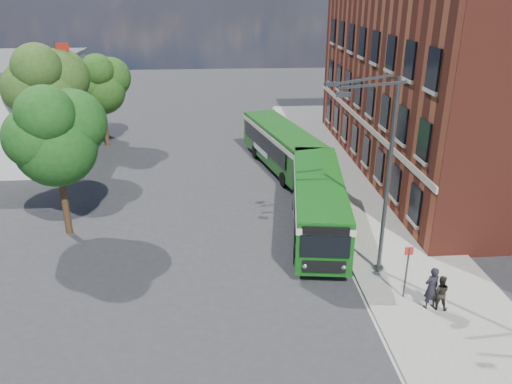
{
  "coord_description": "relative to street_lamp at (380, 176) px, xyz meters",
  "views": [
    {
      "loc": [
        -1.97,
        -21.49,
        12.34
      ],
      "look_at": [
        -0.12,
        2.88,
        2.2
      ],
      "focal_mm": 35.0,
      "sensor_mm": 36.0,
      "label": 1
    }
  ],
  "objects": [
    {
      "name": "tree_mid",
      "position": [
        -18.2,
        14.54,
        1.37
      ],
      "size": [
        5.37,
        5.11,
        9.08
      ],
      "color": "#3A2515",
      "rests_on": "ground"
    },
    {
      "name": "street_lamp",
      "position": [
        0.0,
        0.0,
        0.0
      ],
      "size": [
        2.96,
        2.38,
        9.0
      ],
      "color": "#383B3D",
      "rests_on": "ground"
    },
    {
      "name": "tree_left",
      "position": [
        -14.96,
        5.15,
        0.7
      ],
      "size": [
        4.79,
        4.56,
        8.09
      ],
      "color": "#3A2515",
      "rests_on": "ground"
    },
    {
      "name": "bus_stop_sign",
      "position": [
        0.76,
        -2.2,
        -3.28
      ],
      "size": [
        0.35,
        0.08,
        2.52
      ],
      "color": "#383B3D",
      "rests_on": "ground"
    },
    {
      "name": "white_building",
      "position": [
        -22.84,
        20.0,
        -1.13
      ],
      "size": [
        9.4,
        13.4,
        7.3
      ],
      "color": "silver",
      "rests_on": "ground"
    },
    {
      "name": "pavement",
      "position": [
        2.16,
        10.0,
        -4.72
      ],
      "size": [
        6.0,
        48.0,
        0.15
      ],
      "primitive_type": "cube",
      "color": "gray",
      "rests_on": "ground"
    },
    {
      "name": "pedestrian_a",
      "position": [
        1.54,
        -3.02,
        -3.71
      ],
      "size": [
        0.77,
        0.6,
        1.86
      ],
      "primitive_type": "imported",
      "rotation": [
        0.0,
        0.0,
        3.38
      ],
      "color": "black",
      "rests_on": "pavement"
    },
    {
      "name": "brick_office",
      "position": [
        9.16,
        14.0,
        2.18
      ],
      "size": [
        12.1,
        26.0,
        14.2
      ],
      "color": "maroon",
      "rests_on": "ground"
    },
    {
      "name": "tree_right",
      "position": [
        -16.09,
        21.31,
        0.33
      ],
      "size": [
        4.47,
        4.25,
        7.55
      ],
      "color": "#3A2515",
      "rests_on": "ground"
    },
    {
      "name": "bus_rear",
      "position": [
        -2.34,
        14.78,
        -2.96
      ],
      "size": [
        4.98,
        11.23,
        3.02
      ],
      "color": "#175415",
      "rests_on": "ground"
    },
    {
      "name": "pedestrian_b",
      "position": [
        1.88,
        -3.1,
        -3.88
      ],
      "size": [
        0.88,
        0.78,
        1.51
      ],
      "primitive_type": "imported",
      "rotation": [
        0.0,
        0.0,
        2.8
      ],
      "color": "#29251D",
      "rests_on": "pavement"
    },
    {
      "name": "flagpole",
      "position": [
        -17.29,
        15.0,
        0.15
      ],
      "size": [
        0.95,
        0.1,
        9.0
      ],
      "color": "#383B3D",
      "rests_on": "ground"
    },
    {
      "name": "bus_front",
      "position": [
        -1.66,
        4.54,
        -2.96
      ],
      "size": [
        4.02,
        11.22,
        3.02
      ],
      "color": "#135314",
      "rests_on": "ground"
    },
    {
      "name": "kerb_line",
      "position": [
        -0.89,
        10.0,
        -4.79
      ],
      "size": [
        0.12,
        48.0,
        0.01
      ],
      "primitive_type": "cube",
      "color": "beige",
      "rests_on": "ground"
    },
    {
      "name": "ground",
      "position": [
        -4.84,
        2.0,
        -4.79
      ],
      "size": [
        120.0,
        120.0,
        0.0
      ],
      "primitive_type": "plane",
      "color": "#2C2B2E",
      "rests_on": "ground"
    }
  ]
}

